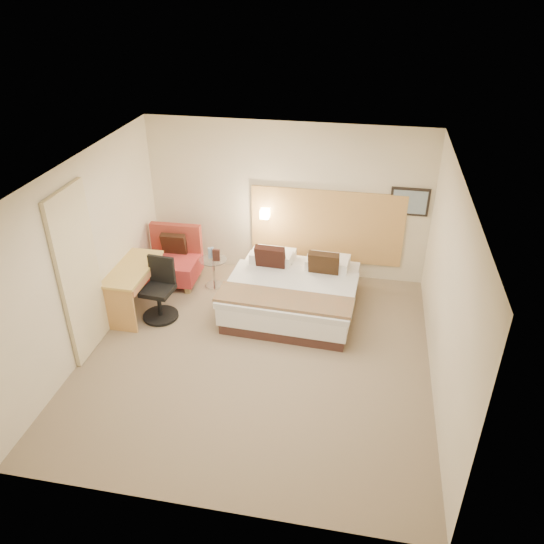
% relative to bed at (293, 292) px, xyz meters
% --- Properties ---
extents(floor, '(4.80, 5.00, 0.02)m').
position_rel_bed_xyz_m(floor, '(-0.32, -1.28, -0.33)').
color(floor, '#7E6C55').
rests_on(floor, ground).
extents(ceiling, '(4.80, 5.00, 0.02)m').
position_rel_bed_xyz_m(ceiling, '(-0.32, -1.28, 2.39)').
color(ceiling, white).
rests_on(ceiling, floor).
extents(wall_back, '(4.80, 0.02, 2.70)m').
position_rel_bed_xyz_m(wall_back, '(-0.32, 1.23, 1.03)').
color(wall_back, beige).
rests_on(wall_back, floor).
extents(wall_front, '(4.80, 0.02, 2.70)m').
position_rel_bed_xyz_m(wall_front, '(-0.32, -3.79, 1.03)').
color(wall_front, beige).
rests_on(wall_front, floor).
extents(wall_left, '(0.02, 5.00, 2.70)m').
position_rel_bed_xyz_m(wall_left, '(-2.73, -1.28, 1.03)').
color(wall_left, beige).
rests_on(wall_left, floor).
extents(wall_right, '(0.02, 5.00, 2.70)m').
position_rel_bed_xyz_m(wall_right, '(2.09, -1.28, 1.03)').
color(wall_right, beige).
rests_on(wall_right, floor).
extents(headboard_panel, '(2.60, 0.04, 1.30)m').
position_rel_bed_xyz_m(headboard_panel, '(0.38, 1.19, 0.63)').
color(headboard_panel, tan).
rests_on(headboard_panel, wall_back).
extents(art_frame, '(0.62, 0.03, 0.47)m').
position_rel_bed_xyz_m(art_frame, '(1.70, 1.20, 1.18)').
color(art_frame, black).
rests_on(art_frame, wall_back).
extents(art_canvas, '(0.54, 0.01, 0.39)m').
position_rel_bed_xyz_m(art_canvas, '(1.70, 1.18, 1.18)').
color(art_canvas, gray).
rests_on(art_canvas, wall_back).
extents(lamp_arm, '(0.02, 0.12, 0.02)m').
position_rel_bed_xyz_m(lamp_arm, '(-0.67, 1.14, 0.83)').
color(lamp_arm, white).
rests_on(lamp_arm, wall_back).
extents(lamp_shade, '(0.15, 0.15, 0.15)m').
position_rel_bed_xyz_m(lamp_shade, '(-0.67, 1.08, 0.83)').
color(lamp_shade, '#F5E4BF').
rests_on(lamp_shade, wall_back).
extents(curtain, '(0.06, 0.90, 2.42)m').
position_rel_bed_xyz_m(curtain, '(-2.68, -1.53, 0.90)').
color(curtain, beige).
rests_on(curtain, wall_left).
extents(bottle_a, '(0.06, 0.06, 0.19)m').
position_rel_bed_xyz_m(bottle_a, '(-1.51, 0.50, 0.29)').
color(bottle_a, '#8AB0D5').
rests_on(bottle_a, side_table).
extents(bottle_b, '(0.06, 0.06, 0.19)m').
position_rel_bed_xyz_m(bottle_b, '(-1.47, 0.52, 0.29)').
color(bottle_b, '#7B97BF').
rests_on(bottle_b, side_table).
extents(menu_folder, '(0.12, 0.05, 0.20)m').
position_rel_bed_xyz_m(menu_folder, '(-1.37, 0.43, 0.30)').
color(menu_folder, '#3E1E19').
rests_on(menu_folder, side_table).
extents(bed, '(2.07, 2.02, 0.97)m').
position_rel_bed_xyz_m(bed, '(0.00, 0.00, 0.00)').
color(bed, '#3F241F').
rests_on(bed, floor).
extents(lounge_chair, '(0.92, 0.81, 0.95)m').
position_rel_bed_xyz_m(lounge_chair, '(-2.19, 0.53, 0.06)').
color(lounge_chair, '#A2644C').
rests_on(lounge_chair, floor).
extents(side_table, '(0.49, 0.49, 0.52)m').
position_rel_bed_xyz_m(side_table, '(-1.44, 0.45, -0.03)').
color(side_table, silver).
rests_on(side_table, floor).
extents(desk, '(0.58, 1.25, 0.78)m').
position_rel_bed_xyz_m(desk, '(-2.43, -0.49, 0.30)').
color(desk, tan).
rests_on(desk, floor).
extents(desk_chair, '(0.60, 0.60, 0.98)m').
position_rel_bed_xyz_m(desk_chair, '(-2.00, -0.58, 0.09)').
color(desk_chair, black).
rests_on(desk_chair, floor).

